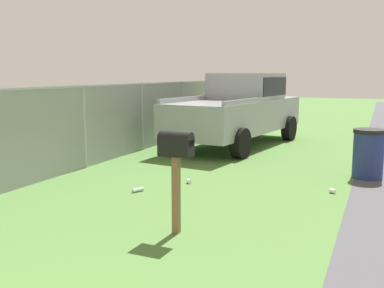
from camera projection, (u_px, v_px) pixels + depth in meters
mailbox at (176, 153)px, 5.73m from camera, size 0.22×0.44×1.35m
pickup_truck at (239, 107)px, 13.10m from camera, size 5.68×2.80×2.09m
trash_bin at (368, 154)px, 8.93m from camera, size 0.62×0.62×0.99m
fence_section at (116, 118)px, 11.02m from camera, size 18.14×0.07×1.83m
litter_cup_midfield_b at (333, 191)px, 7.84m from camera, size 0.12×0.12×0.08m
litter_bottle_far_scatter at (138, 190)px, 7.94m from camera, size 0.23×0.16×0.07m
litter_cup_near_hydrant at (189, 181)px, 8.55m from camera, size 0.13×0.13×0.08m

